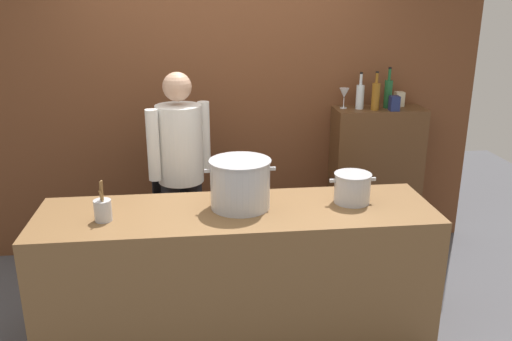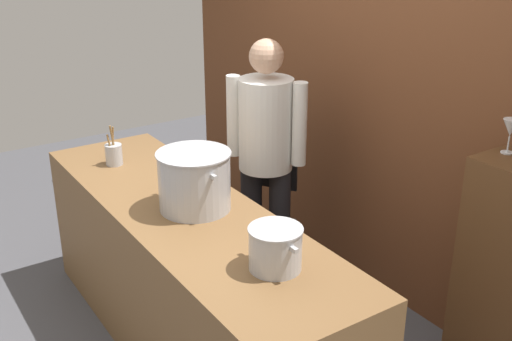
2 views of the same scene
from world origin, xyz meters
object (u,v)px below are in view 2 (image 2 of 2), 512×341
chef (266,149)px  wine_glass_wide (511,129)px  stockpot_large (194,181)px  stockpot_small (275,248)px  utensil_crock (114,154)px

chef → wine_glass_wide: size_ratio=9.79×
stockpot_large → stockpot_small: 0.73m
chef → stockpot_large: chef is taller
chef → utensil_crock: size_ratio=6.46×
stockpot_large → stockpot_small: (0.72, 0.00, -0.06)m
chef → stockpot_large: (0.39, -0.72, 0.09)m
chef → wine_glass_wide: bearing=165.4°
stockpot_large → chef: bearing=118.5°
chef → utensil_crock: bearing=29.0°
chef → utensil_crock: 0.95m
stockpot_large → stockpot_small: stockpot_large is taller
stockpot_small → chef: bearing=147.2°
stockpot_small → utensil_crock: (-1.55, -0.12, -0.03)m
utensil_crock → wine_glass_wide: wine_glass_wide is taller
stockpot_large → wine_glass_wide: 1.57m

